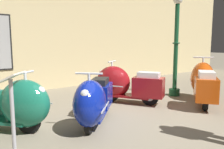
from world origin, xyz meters
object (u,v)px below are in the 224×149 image
(scooter_1, at_px, (93,101))
(lamppost, at_px, (176,46))
(info_stanchion, at_px, (13,128))
(scooter_0, at_px, (11,104))
(scooter_3, at_px, (203,82))
(scooter_2, at_px, (123,84))

(scooter_1, relative_size, lamppost, 0.54)
(scooter_1, height_order, info_stanchion, info_stanchion)
(scooter_1, distance_m, info_stanchion, 1.51)
(scooter_0, height_order, scooter_3, scooter_3)
(scooter_0, height_order, info_stanchion, info_stanchion)
(scooter_1, xyz_separation_m, scooter_2, (1.41, 0.90, 0.01))
(scooter_1, bearing_deg, info_stanchion, -23.78)
(scooter_0, xyz_separation_m, scooter_1, (1.16, -0.61, -0.01))
(scooter_2, bearing_deg, lamppost, -130.07)
(scooter_1, distance_m, scooter_2, 1.67)
(scooter_2, relative_size, scooter_3, 0.95)
(scooter_0, bearing_deg, info_stanchion, -51.20)
(scooter_1, xyz_separation_m, scooter_3, (2.95, -0.22, 0.05))
(scooter_1, distance_m, scooter_3, 2.95)
(scooter_3, bearing_deg, info_stanchion, 148.34)
(scooter_3, relative_size, lamppost, 0.65)
(scooter_0, relative_size, scooter_1, 1.06)
(scooter_3, height_order, lamppost, lamppost)
(scooter_0, bearing_deg, scooter_2, 57.17)
(scooter_3, bearing_deg, scooter_2, 108.27)
(lamppost, bearing_deg, scooter_3, -93.29)
(scooter_0, height_order, scooter_1, scooter_0)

